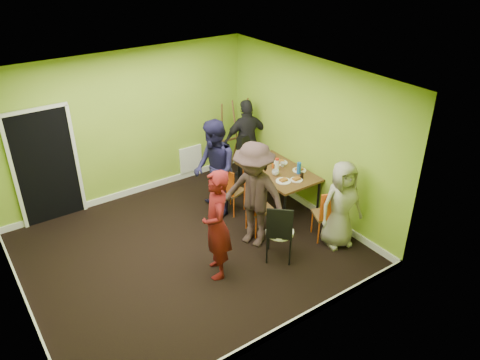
# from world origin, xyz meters

# --- Properties ---
(ground) EXTENTS (5.00, 5.00, 0.00)m
(ground) POSITION_xyz_m (0.00, 0.00, 0.00)
(ground) COLOR black
(ground) RESTS_ON ground
(room_walls) EXTENTS (5.04, 4.54, 2.82)m
(room_walls) POSITION_xyz_m (-0.02, 0.04, 0.99)
(room_walls) COLOR #84AB2C
(room_walls) RESTS_ON ground
(dining_table) EXTENTS (0.90, 1.50, 0.75)m
(dining_table) POSITION_xyz_m (2.04, 0.27, 0.70)
(dining_table) COLOR black
(dining_table) RESTS_ON ground
(chair_left_far) EXTENTS (0.48, 0.48, 0.91)m
(chair_left_far) POSITION_xyz_m (1.18, 0.57, 0.51)
(chair_left_far) COLOR #EE5816
(chair_left_far) RESTS_ON ground
(chair_left_near) EXTENTS (0.45, 0.44, 0.97)m
(chair_left_near) POSITION_xyz_m (1.20, -0.20, 0.54)
(chair_left_near) COLOR #EE5816
(chair_left_near) RESTS_ON ground
(chair_back_end) EXTENTS (0.54, 0.59, 1.02)m
(chair_back_end) POSITION_xyz_m (2.15, 1.35, 0.72)
(chair_back_end) COLOR #EE5816
(chair_back_end) RESTS_ON ground
(chair_front_end) EXTENTS (0.51, 0.51, 0.95)m
(chair_front_end) POSITION_xyz_m (2.04, -1.05, 0.53)
(chair_front_end) COLOR #EE5816
(chair_front_end) RESTS_ON ground
(chair_bentwood) EXTENTS (0.56, 0.56, 1.02)m
(chair_bentwood) POSITION_xyz_m (1.04, -1.03, 0.56)
(chair_bentwood) COLOR black
(chair_bentwood) RESTS_ON ground
(easel) EXTENTS (0.65, 0.61, 1.63)m
(easel) POSITION_xyz_m (2.12, 1.88, 0.81)
(easel) COLOR brown
(easel) RESTS_ON ground
(plate_near_left) EXTENTS (0.21, 0.21, 0.01)m
(plate_near_left) POSITION_xyz_m (1.81, 0.69, 0.76)
(plate_near_left) COLOR white
(plate_near_left) RESTS_ON dining_table
(plate_near_right) EXTENTS (0.27, 0.27, 0.01)m
(plate_near_right) POSITION_xyz_m (1.85, -0.11, 0.76)
(plate_near_right) COLOR white
(plate_near_right) RESTS_ON dining_table
(plate_far_back) EXTENTS (0.24, 0.24, 0.01)m
(plate_far_back) POSITION_xyz_m (1.96, 0.81, 0.76)
(plate_far_back) COLOR white
(plate_far_back) RESTS_ON dining_table
(plate_far_front) EXTENTS (0.22, 0.22, 0.01)m
(plate_far_front) POSITION_xyz_m (2.07, -0.21, 0.76)
(plate_far_front) COLOR white
(plate_far_front) RESTS_ON dining_table
(plate_wall_back) EXTENTS (0.26, 0.26, 0.01)m
(plate_wall_back) POSITION_xyz_m (2.27, 0.48, 0.76)
(plate_wall_back) COLOR white
(plate_wall_back) RESTS_ON dining_table
(plate_wall_front) EXTENTS (0.25, 0.25, 0.01)m
(plate_wall_front) POSITION_xyz_m (2.35, 0.04, 0.76)
(plate_wall_front) COLOR white
(plate_wall_front) RESTS_ON dining_table
(thermos) EXTENTS (0.08, 0.08, 0.20)m
(thermos) POSITION_xyz_m (2.04, 0.30, 0.85)
(thermos) COLOR white
(thermos) RESTS_ON dining_table
(blue_bottle) EXTENTS (0.07, 0.07, 0.21)m
(blue_bottle) POSITION_xyz_m (2.27, -0.03, 0.86)
(blue_bottle) COLOR #1756B2
(blue_bottle) RESTS_ON dining_table
(orange_bottle) EXTENTS (0.03, 0.03, 0.08)m
(orange_bottle) POSITION_xyz_m (2.02, 0.41, 0.79)
(orange_bottle) COLOR #EE5816
(orange_bottle) RESTS_ON dining_table
(glass_mid) EXTENTS (0.06, 0.06, 0.09)m
(glass_mid) POSITION_xyz_m (1.85, 0.52, 0.80)
(glass_mid) COLOR black
(glass_mid) RESTS_ON dining_table
(glass_back) EXTENTS (0.07, 0.07, 0.09)m
(glass_back) POSITION_xyz_m (2.14, 0.71, 0.79)
(glass_back) COLOR black
(glass_back) RESTS_ON dining_table
(glass_front) EXTENTS (0.06, 0.06, 0.11)m
(glass_front) POSITION_xyz_m (2.19, -0.21, 0.80)
(glass_front) COLOR black
(glass_front) RESTS_ON dining_table
(cup_a) EXTENTS (0.13, 0.13, 0.10)m
(cup_a) POSITION_xyz_m (1.88, 0.15, 0.80)
(cup_a) COLOR white
(cup_a) RESTS_ON dining_table
(cup_b) EXTENTS (0.09, 0.09, 0.09)m
(cup_b) POSITION_xyz_m (2.20, 0.34, 0.79)
(cup_b) COLOR white
(cup_b) RESTS_ON dining_table
(person_standing) EXTENTS (0.62, 0.74, 1.72)m
(person_standing) POSITION_xyz_m (0.09, -0.74, 0.86)
(person_standing) COLOR #570F0F
(person_standing) RESTS_ON ground
(person_left_far) EXTENTS (0.89, 1.02, 1.80)m
(person_left_far) POSITION_xyz_m (0.95, 0.70, 0.90)
(person_left_far) COLOR #181536
(person_left_far) RESTS_ON ground
(person_left_near) EXTENTS (1.06, 1.33, 1.80)m
(person_left_near) POSITION_xyz_m (0.99, -0.42, 0.90)
(person_left_near) COLOR #322321
(person_left_near) RESTS_ON ground
(person_back_end) EXTENTS (1.07, 0.64, 1.70)m
(person_back_end) POSITION_xyz_m (2.22, 1.49, 0.85)
(person_back_end) COLOR black
(person_back_end) RESTS_ON ground
(person_front_end) EXTENTS (0.82, 0.63, 1.49)m
(person_front_end) POSITION_xyz_m (2.13, -1.23, 0.75)
(person_front_end) COLOR gray
(person_front_end) RESTS_ON ground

